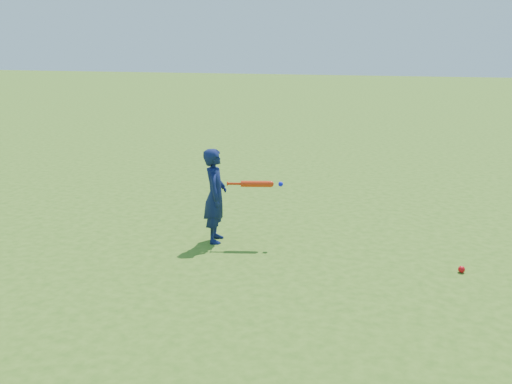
# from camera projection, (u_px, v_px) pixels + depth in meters

# --- Properties ---
(ground) EXTENTS (80.00, 80.00, 0.00)m
(ground) POSITION_uv_depth(u_px,v_px,m) (251.00, 256.00, 6.60)
(ground) COLOR #366016
(ground) RESTS_ON ground
(child) EXTENTS (0.38, 0.48, 1.17)m
(child) POSITION_uv_depth(u_px,v_px,m) (215.00, 196.00, 6.98)
(child) COLOR #0E1743
(child) RESTS_ON ground
(ground_ball_red) EXTENTS (0.07, 0.07, 0.07)m
(ground_ball_red) POSITION_uv_depth(u_px,v_px,m) (462.00, 269.00, 6.12)
(ground_ball_red) COLOR red
(ground_ball_red) RESTS_ON ground
(bat_swing) EXTENTS (0.67, 0.22, 0.08)m
(bat_swing) POSITION_uv_depth(u_px,v_px,m) (258.00, 184.00, 6.88)
(bat_swing) COLOR red
(bat_swing) RESTS_ON ground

